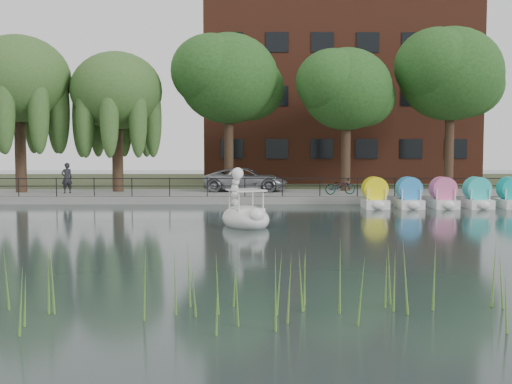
{
  "coord_description": "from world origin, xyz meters",
  "views": [
    {
      "loc": [
        0.25,
        -20.75,
        3.1
      ],
      "look_at": [
        0.5,
        4.0,
        1.3
      ],
      "focal_mm": 45.0,
      "sensor_mm": 36.0,
      "label": 1
    }
  ],
  "objects_px": {
    "pedestrian": "(67,176)",
    "bicycle": "(340,185)",
    "swan_boat": "(245,213)",
    "minivan": "(245,178)"
  },
  "relations": [
    {
      "from": "bicycle",
      "to": "swan_boat",
      "type": "distance_m",
      "value": 11.94
    },
    {
      "from": "minivan",
      "to": "swan_boat",
      "type": "height_order",
      "value": "swan_boat"
    },
    {
      "from": "bicycle",
      "to": "pedestrian",
      "type": "distance_m",
      "value": 15.39
    },
    {
      "from": "pedestrian",
      "to": "bicycle",
      "type": "bearing_deg",
      "value": 141.39
    },
    {
      "from": "minivan",
      "to": "pedestrian",
      "type": "xyz_separation_m",
      "value": [
        -10.09,
        -1.52,
        0.2
      ]
    },
    {
      "from": "bicycle",
      "to": "swan_boat",
      "type": "xyz_separation_m",
      "value": [
        -5.18,
        -10.75,
        -0.41
      ]
    },
    {
      "from": "swan_boat",
      "to": "minivan",
      "type": "bearing_deg",
      "value": 69.12
    },
    {
      "from": "minivan",
      "to": "pedestrian",
      "type": "height_order",
      "value": "pedestrian"
    },
    {
      "from": "minivan",
      "to": "bicycle",
      "type": "distance_m",
      "value": 5.83
    },
    {
      "from": "minivan",
      "to": "swan_boat",
      "type": "xyz_separation_m",
      "value": [
        0.07,
        -13.27,
        -0.7
      ]
    }
  ]
}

